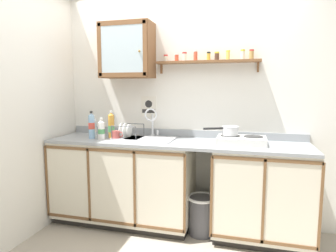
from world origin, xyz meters
The scene contains 20 objects.
floor centered at (0.00, 0.00, 0.00)m, with size 5.70×5.70×0.00m, color #9E9384.
back_wall centered at (0.00, 0.59, 1.33)m, with size 3.30×0.07×2.65m.
side_wall_left centered at (-1.37, -0.32, 1.32)m, with size 0.05×3.36×2.65m, color silver.
lower_cabinet_run centered at (-0.58, 0.26, 0.46)m, with size 1.52×0.61×0.91m.
lower_cabinet_run_right centered at (0.87, 0.26, 0.46)m, with size 0.93×0.61×0.91m.
countertop centered at (0.00, 0.26, 0.93)m, with size 2.66×0.63×0.03m, color gray.
backsplash centered at (0.00, 0.55, 0.98)m, with size 2.66×0.02×0.08m, color gray.
sink centered at (-0.28, 0.30, 0.92)m, with size 0.52×0.44×0.43m.
hot_plate_stove centered at (0.67, 0.29, 0.98)m, with size 0.47×0.33×0.07m.
saucepan centered at (0.55, 0.31, 1.07)m, with size 0.33×0.22×0.09m.
bottle_juice_amber_0 centered at (-0.72, 0.28, 1.07)m, with size 0.07×0.07×0.30m.
bottle_water_clear_1 centered at (-0.96, 0.33, 1.04)m, with size 0.06×0.06×0.24m.
bottle_opaque_white_2 centered at (-0.77, 0.16, 1.04)m, with size 0.07×0.07×0.23m.
bottle_water_blue_3 centered at (-0.90, 0.18, 1.08)m, with size 0.07×0.07×0.30m.
dish_rack centered at (-0.54, 0.29, 0.98)m, with size 0.30×0.27×0.17m.
mug centered at (-0.63, 0.21, 0.99)m, with size 0.12×0.08×0.09m.
wall_cabinet centered at (-0.58, 0.42, 1.89)m, with size 0.57×0.31×0.59m.
spice_shelf centered at (0.29, 0.49, 1.77)m, with size 1.09×0.14×0.23m.
warning_sign centered at (-0.38, 0.56, 1.27)m, with size 0.18×0.01×0.23m.
trash_bin centered at (0.30, 0.21, 0.21)m, with size 0.30×0.30×0.40m.
Camera 1 is at (0.72, -2.63, 1.47)m, focal length 31.39 mm.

